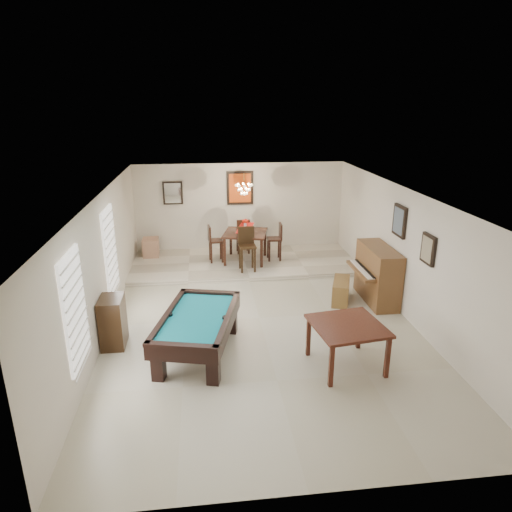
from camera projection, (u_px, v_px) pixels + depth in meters
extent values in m
cube|color=beige|center=(259.00, 318.00, 9.43)|extent=(6.00, 9.00, 0.02)
cube|color=silver|center=(240.00, 208.00, 13.23)|extent=(6.00, 0.04, 2.60)
cube|color=silver|center=(314.00, 398.00, 4.77)|extent=(6.00, 0.04, 2.60)
cube|color=silver|center=(103.00, 265.00, 8.67)|extent=(0.04, 9.00, 2.60)
cube|color=silver|center=(405.00, 253.00, 9.34)|extent=(0.04, 9.00, 2.60)
cube|color=white|center=(260.00, 193.00, 8.59)|extent=(6.00, 9.00, 0.04)
cube|color=beige|center=(245.00, 263.00, 12.46)|extent=(6.00, 2.50, 0.12)
cube|color=white|center=(75.00, 309.00, 6.57)|extent=(0.06, 1.00, 1.70)
cube|color=white|center=(110.00, 250.00, 9.20)|extent=(0.06, 1.00, 1.70)
cube|color=brown|center=(341.00, 291.00, 10.15)|extent=(0.62, 0.95, 0.49)
cube|color=black|center=(113.00, 322.00, 8.24)|extent=(0.41, 0.62, 0.93)
cube|color=tan|center=(151.00, 247.00, 12.78)|extent=(0.46, 0.56, 0.49)
cube|color=#D84C14|center=(240.00, 188.00, 13.00)|extent=(0.75, 0.06, 0.95)
cube|color=white|center=(173.00, 193.00, 12.82)|extent=(0.55, 0.06, 0.65)
cube|color=slate|center=(400.00, 221.00, 9.43)|extent=(0.06, 0.55, 0.65)
cube|color=gray|center=(428.00, 249.00, 8.27)|extent=(0.06, 0.45, 0.55)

